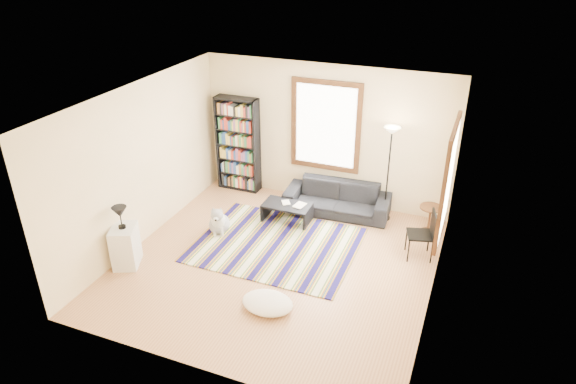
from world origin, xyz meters
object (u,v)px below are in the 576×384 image
at_px(sofa, 337,199).
at_px(dog, 219,218).
at_px(floor_cushion, 267,303).
at_px(white_cabinet, 125,246).
at_px(bookshelf, 238,144).
at_px(folding_chair, 420,235).
at_px(floor_lamp, 388,175).
at_px(coffee_table, 287,213).
at_px(side_table, 429,220).

height_order(sofa, dog, sofa).
distance_m(floor_cushion, white_cabinet, 2.63).
bearing_deg(bookshelf, dog, -75.17).
height_order(folding_chair, dog, folding_chair).
bearing_deg(bookshelf, floor_lamp, -3.06).
bearing_deg(folding_chair, dog, 172.89).
relative_size(coffee_table, dog, 1.57).
bearing_deg(floor_cushion, bookshelf, 122.17).
bearing_deg(side_table, folding_chair, -93.35).
bearing_deg(dog, white_cabinet, -143.26).
bearing_deg(sofa, folding_chair, -32.93).
distance_m(bookshelf, dog, 1.98).
xyz_separation_m(white_cabinet, dog, (0.93, 1.47, -0.06)).
bearing_deg(floor_lamp, white_cabinet, -139.68).
height_order(coffee_table, white_cabinet, white_cabinet).
relative_size(floor_cushion, folding_chair, 0.90).
bearing_deg(side_table, sofa, 176.16).
bearing_deg(folding_chair, coffee_table, 157.46).
xyz_separation_m(coffee_table, white_cabinet, (-1.94, -2.30, 0.17)).
height_order(floor_cushion, folding_chair, folding_chair).
relative_size(coffee_table, floor_lamp, 0.48).
xyz_separation_m(coffee_table, dog, (-1.00, -0.84, 0.11)).
relative_size(floor_lamp, folding_chair, 2.16).
distance_m(coffee_table, dog, 1.31).
bearing_deg(floor_cushion, sofa, 88.16).
xyz_separation_m(coffee_table, side_table, (2.56, 0.56, 0.09)).
relative_size(white_cabinet, dog, 1.22).
distance_m(coffee_table, white_cabinet, 3.01).
relative_size(coffee_table, folding_chair, 1.05).
xyz_separation_m(folding_chair, white_cabinet, (-4.45, -2.01, -0.08)).
relative_size(floor_lamp, side_table, 3.44).
height_order(sofa, bookshelf, bookshelf).
relative_size(floor_lamp, white_cabinet, 2.66).
relative_size(sofa, coffee_table, 2.26).
distance_m(floor_lamp, dog, 3.22).
distance_m(sofa, white_cabinet, 4.04).
relative_size(bookshelf, dog, 3.48).
bearing_deg(sofa, white_cabinet, -135.87).
bearing_deg(folding_chair, side_table, 70.74).
bearing_deg(side_table, floor_lamp, 165.72).
distance_m(sofa, folding_chair, 1.99).
height_order(coffee_table, folding_chair, folding_chair).
relative_size(coffee_table, side_table, 1.67).
distance_m(floor_cushion, folding_chair, 2.87).
height_order(side_table, folding_chair, folding_chair).
bearing_deg(bookshelf, side_table, -5.51).
height_order(sofa, folding_chair, folding_chair).
bearing_deg(sofa, floor_cushion, -95.41).
relative_size(floor_lamp, dog, 3.24).
xyz_separation_m(side_table, folding_chair, (-0.05, -0.86, 0.16)).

